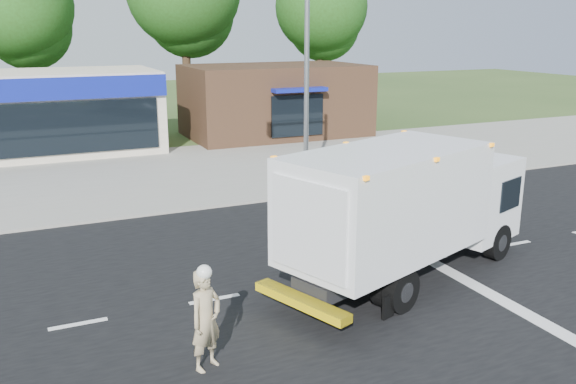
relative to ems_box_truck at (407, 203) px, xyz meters
name	(u,v)px	position (x,y,z in m)	size (l,w,h in m)	color
ground	(330,278)	(-1.68, 0.74, -1.96)	(120.00, 120.00, 0.00)	#385123
road_asphalt	(330,278)	(-1.68, 0.74, -1.96)	(60.00, 14.00, 0.02)	black
sidewalk	(225,196)	(-1.68, 8.94, -1.90)	(60.00, 2.40, 0.12)	gray
parking_apron	(185,166)	(-1.68, 14.74, -1.95)	(60.00, 9.00, 0.02)	gray
lane_markings	(406,289)	(-0.33, -0.61, -1.94)	(55.20, 7.00, 0.01)	silver
ems_box_truck	(407,203)	(0.00, 0.00, 0.00)	(8.02, 4.85, 3.40)	black
emergency_worker	(206,319)	(-5.67, -1.99, -0.97)	(0.83, 0.74, 2.03)	tan
brown_storefront	(275,100)	(5.32, 20.72, 0.04)	(10.00, 6.70, 4.00)	#382316
traffic_signal_pole	(290,61)	(0.67, 8.34, 2.96)	(3.51, 0.25, 8.00)	gray
background_trees	(107,5)	(-2.53, 28.90, 5.42)	(36.77, 7.39, 12.10)	#332114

